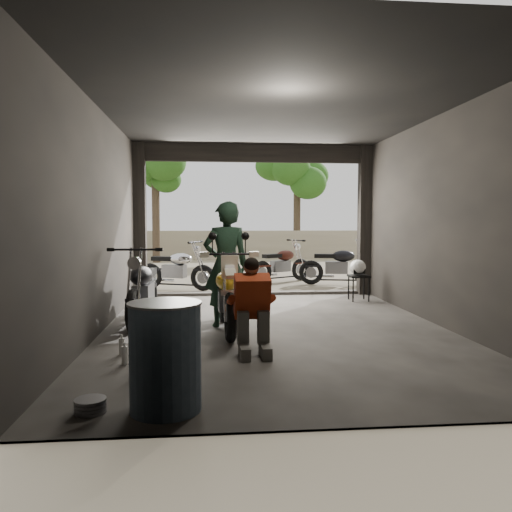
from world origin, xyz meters
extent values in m
plane|color=#7A6D56|center=(0.00, 0.00, 0.00)|extent=(80.00, 80.00, 0.00)
cube|color=#2D2B28|center=(0.00, 0.00, 0.01)|extent=(5.00, 7.00, 0.02)
plane|color=black|center=(0.00, 0.00, 3.20)|extent=(7.00, 7.00, 0.00)
cube|color=black|center=(0.00, -3.50, 1.60)|extent=(5.00, 0.02, 3.20)
cube|color=black|center=(-2.50, 0.00, 1.60)|extent=(0.02, 7.00, 3.20)
cube|color=black|center=(2.50, 0.00, 1.60)|extent=(0.02, 7.00, 3.20)
cube|color=black|center=(-2.38, 3.38, 1.60)|extent=(0.24, 0.24, 3.20)
cube|color=black|center=(2.38, 3.38, 1.60)|extent=(0.24, 0.24, 3.20)
cube|color=black|center=(0.00, 3.42, 3.02)|extent=(5.00, 0.16, 0.36)
cube|color=#2D2B28|center=(0.00, 3.50, 0.04)|extent=(5.00, 0.25, 0.08)
cube|color=gray|center=(0.00, 14.00, 0.60)|extent=(18.00, 0.30, 1.20)
cylinder|color=#382B1E|center=(-3.00, 12.50, 1.79)|extent=(0.30, 0.30, 3.58)
ellipsoid|color=#1E4C14|center=(-3.00, 12.50, 4.03)|extent=(2.20, 2.20, 3.14)
cylinder|color=#382B1E|center=(2.80, 14.00, 1.60)|extent=(0.30, 0.30, 3.20)
ellipsoid|color=#1E4C14|center=(2.80, 14.00, 3.60)|extent=(2.20, 2.20, 2.80)
imported|color=black|center=(-0.71, 0.32, 0.95)|extent=(0.76, 0.57, 1.89)
cube|color=black|center=(2.00, 2.49, 0.51)|extent=(0.38, 0.38, 0.04)
cylinder|color=black|center=(1.84, 2.33, 0.25)|extent=(0.03, 0.03, 0.51)
cylinder|color=black|center=(2.16, 2.33, 0.25)|extent=(0.03, 0.03, 0.51)
cylinder|color=black|center=(1.84, 2.65, 0.25)|extent=(0.03, 0.03, 0.51)
cylinder|color=black|center=(2.16, 2.65, 0.25)|extent=(0.03, 0.03, 0.51)
ellipsoid|color=silver|center=(2.00, 2.55, 0.68)|extent=(0.43, 0.44, 0.30)
cylinder|color=#3B4F63|center=(-1.33, -3.00, 0.46)|extent=(0.73, 0.73, 0.92)
cylinder|color=black|center=(3.84, 4.99, 0.98)|extent=(0.08, 0.08, 1.96)
cylinder|color=beige|center=(3.84, 4.97, 1.78)|extent=(0.71, 0.03, 0.71)
camera|label=1|loc=(-0.97, -7.13, 1.60)|focal=35.00mm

